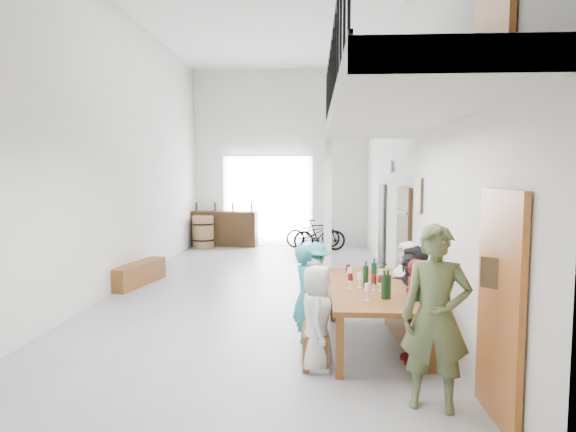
# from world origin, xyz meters

# --- Properties ---
(floor) EXTENTS (12.00, 12.00, 0.00)m
(floor) POSITION_xyz_m (0.00, 0.00, 0.00)
(floor) COLOR gray
(floor) RESTS_ON ground
(room_walls) EXTENTS (12.00, 12.00, 12.00)m
(room_walls) POSITION_xyz_m (0.00, 0.00, 3.55)
(room_walls) COLOR silver
(room_walls) RESTS_ON ground
(gateway_portal) EXTENTS (2.80, 0.08, 2.80)m
(gateway_portal) POSITION_xyz_m (-0.40, 5.94, 1.40)
(gateway_portal) COLOR white
(gateway_portal) RESTS_ON ground
(right_wall_decor) EXTENTS (0.07, 8.28, 5.07)m
(right_wall_decor) POSITION_xyz_m (2.70, -1.87, 1.74)
(right_wall_decor) COLOR #9A5323
(right_wall_decor) RESTS_ON ground
(balcony) EXTENTS (1.52, 5.62, 4.00)m
(balcony) POSITION_xyz_m (1.98, -3.13, 2.96)
(balcony) COLOR silver
(balcony) RESTS_ON ground
(tasting_table) EXTENTS (1.01, 2.43, 0.79)m
(tasting_table) POSITION_xyz_m (1.75, -3.04, 0.71)
(tasting_table) COLOR brown
(tasting_table) RESTS_ON ground
(bench_inner) EXTENTS (0.31, 1.81, 0.42)m
(bench_inner) POSITION_xyz_m (1.06, -3.07, 0.21)
(bench_inner) COLOR brown
(bench_inner) RESTS_ON ground
(bench_wall) EXTENTS (0.38, 1.84, 0.42)m
(bench_wall) POSITION_xyz_m (2.30, -3.00, 0.21)
(bench_wall) COLOR brown
(bench_wall) RESTS_ON ground
(tableware) EXTENTS (0.48, 1.22, 0.35)m
(tableware) POSITION_xyz_m (1.75, -3.22, 0.93)
(tableware) COLOR black
(tableware) RESTS_ON tasting_table
(side_bench) EXTENTS (0.65, 1.63, 0.45)m
(side_bench) POSITION_xyz_m (-2.50, 0.24, 0.22)
(side_bench) COLOR brown
(side_bench) RESTS_ON ground
(oak_barrel) EXTENTS (0.66, 0.66, 0.98)m
(oak_barrel) POSITION_xyz_m (-2.32, 5.26, 0.49)
(oak_barrel) COLOR olive
(oak_barrel) RESTS_ON ground
(serving_counter) EXTENTS (2.08, 0.67, 1.09)m
(serving_counter) POSITION_xyz_m (-1.75, 5.65, 0.54)
(serving_counter) COLOR #311E0C
(serving_counter) RESTS_ON ground
(counter_bottles) EXTENTS (1.82, 0.18, 0.28)m
(counter_bottles) POSITION_xyz_m (-1.75, 5.65, 1.23)
(counter_bottles) COLOR black
(counter_bottles) RESTS_ON serving_counter
(guest_left_a) EXTENTS (0.40, 0.60, 1.21)m
(guest_left_a) POSITION_xyz_m (1.08, -3.84, 0.60)
(guest_left_a) COLOR beige
(guest_left_a) RESTS_ON ground
(guest_left_b) EXTENTS (0.41, 0.54, 1.34)m
(guest_left_b) POSITION_xyz_m (0.94, -3.10, 0.67)
(guest_left_b) COLOR teal
(guest_left_b) RESTS_ON ground
(guest_left_c) EXTENTS (0.45, 0.55, 1.07)m
(guest_left_c) POSITION_xyz_m (1.04, -2.66, 0.54)
(guest_left_c) COLOR beige
(guest_left_c) RESTS_ON ground
(guest_left_d) EXTENTS (0.64, 0.88, 1.22)m
(guest_left_d) POSITION_xyz_m (1.08, -2.10, 0.61)
(guest_left_d) COLOR teal
(guest_left_d) RESTS_ON ground
(guest_right_a) EXTENTS (0.37, 0.76, 1.25)m
(guest_right_a) POSITION_xyz_m (2.25, -3.56, 0.62)
(guest_right_a) COLOR #A21B1F
(guest_right_a) RESTS_ON ground
(guest_right_b) EXTENTS (0.75, 1.27, 1.31)m
(guest_right_b) POSITION_xyz_m (2.36, -2.90, 0.65)
(guest_right_b) COLOR black
(guest_right_b) RESTS_ON ground
(guest_right_c) EXTENTS (0.61, 0.74, 1.28)m
(guest_right_c) POSITION_xyz_m (2.40, -2.34, 0.64)
(guest_right_c) COLOR beige
(guest_right_c) RESTS_ON ground
(host_standing) EXTENTS (0.74, 0.59, 1.77)m
(host_standing) POSITION_xyz_m (2.19, -4.70, 0.88)
(host_standing) COLOR #4B5831
(host_standing) RESTS_ON ground
(potted_plant) EXTENTS (0.50, 0.48, 0.44)m
(potted_plant) POSITION_xyz_m (2.45, 0.68, 0.22)
(potted_plant) COLOR #194B18
(potted_plant) RESTS_ON ground
(bicycle_near) EXTENTS (1.71, 0.76, 0.87)m
(bicycle_near) POSITION_xyz_m (1.04, 5.43, 0.43)
(bicycle_near) COLOR black
(bicycle_near) RESTS_ON ground
(bicycle_far) EXTENTS (1.59, 0.65, 0.93)m
(bicycle_far) POSITION_xyz_m (1.23, 4.82, 0.46)
(bicycle_far) COLOR black
(bicycle_far) RESTS_ON ground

